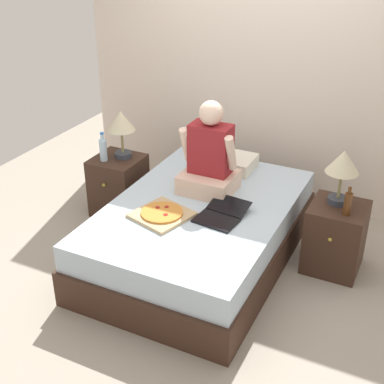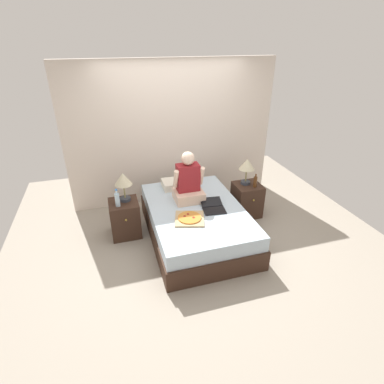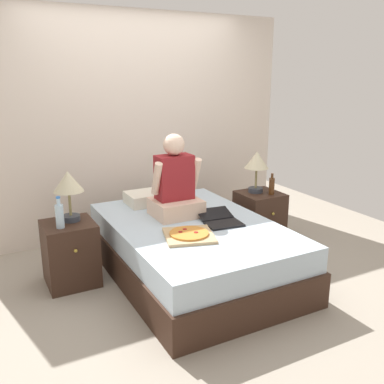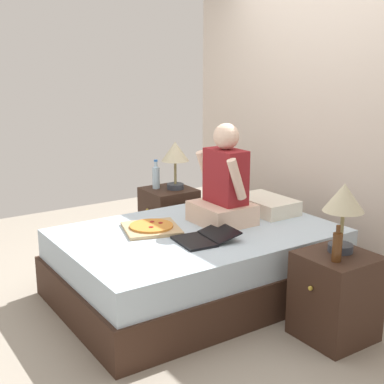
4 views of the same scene
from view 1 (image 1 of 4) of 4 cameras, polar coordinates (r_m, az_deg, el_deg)
ground_plane at (r=4.59m, az=0.78°, el=-7.04°), size 5.71×5.71×0.00m
wall_back at (r=5.24m, az=7.57°, el=12.44°), size 3.71×0.12×2.50m
bed at (r=4.45m, az=0.80°, el=-4.34°), size 1.40×2.07×0.52m
nightstand_left at (r=5.17m, az=-7.83°, el=0.69°), size 0.44×0.47×0.57m
lamp_on_left_nightstand at (r=4.94m, az=-7.57°, el=7.17°), size 0.26×0.26×0.45m
water_bottle at (r=4.98m, az=-9.46°, el=4.52°), size 0.07×0.07×0.28m
nightstand_right at (r=4.48m, az=15.02°, el=-4.68°), size 0.44×0.47×0.57m
lamp_on_right_nightstand at (r=4.24m, az=15.78°, el=2.74°), size 0.26×0.26×0.45m
beer_bottle at (r=4.20m, az=16.28°, el=-1.16°), size 0.06×0.06×0.23m
pillow at (r=4.93m, az=3.66°, el=3.31°), size 0.52×0.34×0.12m
person_seated at (r=4.42m, az=1.90°, el=3.56°), size 0.47×0.40×0.78m
laptop at (r=4.13m, az=3.05°, el=-2.51°), size 0.36×0.44×0.07m
pizza_box at (r=4.16m, az=-3.23°, el=-2.36°), size 0.50×0.50×0.05m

